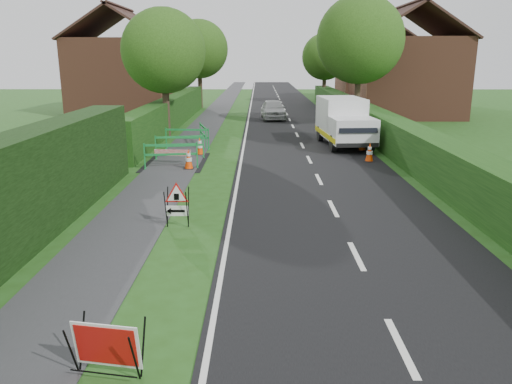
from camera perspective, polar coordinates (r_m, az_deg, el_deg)
name	(u,v)px	position (r m, az deg, el deg)	size (l,w,h in m)	color
ground	(239,276)	(9.95, -1.97, -9.57)	(120.00, 120.00, 0.00)	#224914
road_surface	(283,107)	(44.27, 3.12, 9.72)	(6.00, 90.00, 0.02)	black
footpath	(220,107)	(44.35, -4.10, 9.71)	(2.00, 90.00, 0.02)	#2D2D30
hedge_west_far	(173,126)	(31.77, -9.51, 7.40)	(1.00, 24.00, 1.80)	#14380F
hedge_east	(380,143)	(26.10, 13.94, 5.51)	(1.20, 50.00, 1.50)	#14380F
house_west	(123,75)	(40.41, -14.94, 12.84)	(7.50, 7.40, 7.88)	brown
house_east_a	(406,76)	(38.54, 16.74, 12.63)	(7.50, 7.40, 7.88)	brown
house_east_b	(376,71)	(52.35, 13.53, 13.33)	(7.50, 7.40, 7.88)	brown
tree_nw	(164,51)	(27.49, -10.50, 15.56)	(4.40, 4.40, 6.70)	#2D2116
tree_ne	(360,40)	(31.62, 11.80, 16.66)	(5.20, 5.20, 7.79)	#2D2116
tree_fw	(199,49)	(43.32, -6.52, 15.91)	(4.80, 4.80, 7.24)	#2D2116
tree_fe	(325,57)	(47.41, 7.90, 15.06)	(4.20, 4.20, 6.33)	#2D2116
red_rect_sign	(106,346)	(7.19, -16.73, -16.55)	(1.00, 0.71, 0.79)	black
triangle_sign	(176,202)	(12.58, -9.18, -1.08)	(0.68, 0.68, 0.98)	black
works_van	(344,121)	(24.67, 10.00, 8.01)	(2.31, 5.09, 2.26)	silver
traffic_cone_0	(370,152)	(21.05, 12.85, 4.44)	(0.38, 0.38, 0.79)	black
traffic_cone_1	(362,142)	(23.58, 12.07, 5.60)	(0.38, 0.38, 0.79)	black
traffic_cone_2	(351,135)	(25.75, 10.75, 6.45)	(0.38, 0.38, 0.79)	black
traffic_cone_3	(189,159)	(19.32, -7.72, 3.75)	(0.38, 0.38, 0.79)	black
traffic_cone_4	(200,146)	(22.17, -6.46, 5.25)	(0.38, 0.38, 0.79)	black
ped_barrier_0	(171,152)	(19.52, -9.70, 4.50)	(2.09, 0.65, 1.00)	#167C34
ped_barrier_1	(180,144)	(21.43, -8.73, 5.48)	(2.09, 0.78, 1.00)	#167C34
ped_barrier_2	(187,136)	(23.53, -7.88, 6.36)	(2.08, 0.50, 1.00)	#167C34
ped_barrier_3	(203,132)	(24.60, -6.08, 6.80)	(0.84, 2.08, 1.00)	#167C34
redwhite_plank	(173,164)	(20.50, -9.46, 3.22)	(1.50, 0.04, 0.25)	red
hatchback_car	(273,109)	(35.16, 1.98, 9.43)	(1.59, 3.96, 1.35)	silver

